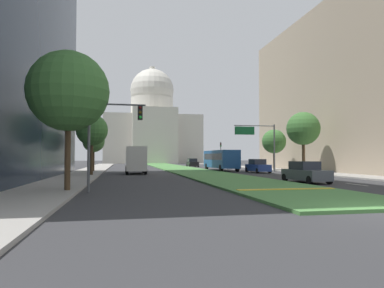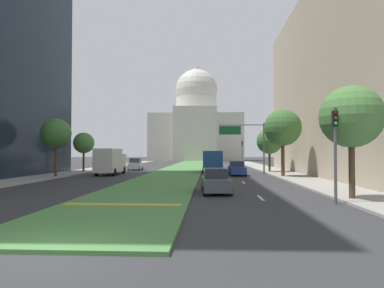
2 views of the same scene
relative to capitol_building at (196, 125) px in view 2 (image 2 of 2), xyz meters
The scene contains 22 objects.
ground_plane 52.74m from the capitol_building, 90.00° to the right, with size 260.00×260.00×0.00m, color #333335.
grass_median 57.81m from the capitol_building, 90.00° to the right, with size 6.58×93.80×0.14m, color #4C8442.
median_curb_nose 96.45m from the capitol_building, 90.00° to the right, with size 5.92×0.50×0.04m, color gold.
lane_dashes_right 64.64m from the capitol_building, 83.24° to the right, with size 0.16×63.70×0.01m.
sidewalk_left 64.39m from the capitol_building, 102.47° to the right, with size 4.00×93.80×0.15m, color #9E9991.
sidewalk_right 64.39m from the capitol_building, 77.53° to the right, with size 4.00×93.80×0.15m, color #9E9991.
midrise_block_right 76.21m from the capitol_building, 71.26° to the right, with size 17.65×38.83×21.96m, color tan.
capitol_building is the anchor object (origin of this frame).
traffic_light_near_right 94.96m from the capitol_building, 83.22° to the right, with size 0.28×0.35×5.20m.
traffic_light_far_right 44.56m from the capitol_building, 75.21° to the right, with size 0.28×0.35×5.20m.
overhead_guide_sign 69.90m from the capitol_building, 82.45° to the right, with size 5.89×0.20×6.50m.
street_tree_right_near 93.84m from the capitol_building, 82.32° to the right, with size 3.56×3.56×6.60m.
street_tree_left_mid 77.78m from the capitol_building, 99.27° to the right, with size 3.30×3.30×6.50m.
street_tree_right_mid 76.22m from the capitol_building, 80.56° to the right, with size 4.06×4.06×7.53m.
street_tree_left_far 68.48m from the capitol_building, 101.07° to the right, with size 2.88×2.88×5.50m.
street_tree_right_far 67.73m from the capitol_building, 79.24° to the right, with size 3.52×3.52×6.04m.
sedan_lead_stopped 90.05m from the capitol_building, 86.93° to the right, with size 2.07×4.60×1.67m.
sedan_midblock 73.34m from the capitol_building, 83.95° to the right, with size 1.93×4.48×1.73m.
sedan_distant 62.09m from the capitol_building, 96.70° to the right, with size 2.03×4.31×1.86m.
sedan_far_horizon 46.55m from the capitol_building, 84.30° to the right, with size 2.08×4.71×1.70m.
box_truck_delivery 73.12m from the capitol_building, 96.14° to the right, with size 2.40×6.40×3.20m.
city_bus 65.67m from the capitol_building, 85.76° to the right, with size 2.62×11.00×2.95m.
Camera 2 is at (4.37, -8.90, 2.78)m, focal length 31.40 mm.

